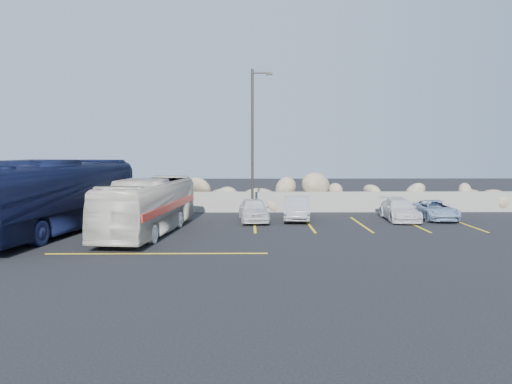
{
  "coord_description": "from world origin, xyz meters",
  "views": [
    {
      "loc": [
        2.36,
        -17.52,
        3.78
      ],
      "look_at": [
        2.63,
        4.0,
        1.9
      ],
      "focal_mm": 35.0,
      "sensor_mm": 36.0,
      "label": 1
    }
  ],
  "objects_px": {
    "lamppost": "(253,139)",
    "tour_coach": "(53,196)",
    "car_b": "(297,209)",
    "vintage_bus": "(149,206)",
    "car_c": "(400,210)",
    "car_a": "(254,210)",
    "car_d": "(435,210)"
  },
  "relations": [
    {
      "from": "lamppost",
      "to": "tour_coach",
      "type": "xyz_separation_m",
      "value": [
        -9.05,
        -4.59,
        -2.65
      ]
    },
    {
      "from": "car_b",
      "to": "tour_coach",
      "type": "bearing_deg",
      "value": -157.0
    },
    {
      "from": "vintage_bus",
      "to": "car_c",
      "type": "distance_m",
      "value": 13.0
    },
    {
      "from": "vintage_bus",
      "to": "car_c",
      "type": "relative_size",
      "value": 2.31
    },
    {
      "from": "car_a",
      "to": "car_b",
      "type": "xyz_separation_m",
      "value": [
        2.28,
        0.49,
        0.0
      ]
    },
    {
      "from": "car_a",
      "to": "tour_coach",
      "type": "bearing_deg",
      "value": -164.44
    },
    {
      "from": "car_a",
      "to": "car_d",
      "type": "bearing_deg",
      "value": -0.25
    },
    {
      "from": "lamppost",
      "to": "vintage_bus",
      "type": "bearing_deg",
      "value": -133.51
    },
    {
      "from": "vintage_bus",
      "to": "car_a",
      "type": "bearing_deg",
      "value": 43.8
    },
    {
      "from": "lamppost",
      "to": "car_b",
      "type": "bearing_deg",
      "value": -21.37
    },
    {
      "from": "lamppost",
      "to": "car_b",
      "type": "xyz_separation_m",
      "value": [
        2.28,
        -0.89,
        -3.68
      ]
    },
    {
      "from": "car_a",
      "to": "car_d",
      "type": "xyz_separation_m",
      "value": [
        9.71,
        0.63,
        -0.1
      ]
    },
    {
      "from": "car_b",
      "to": "car_d",
      "type": "distance_m",
      "value": 7.43
    },
    {
      "from": "tour_coach",
      "to": "lamppost",
      "type": "bearing_deg",
      "value": 36.23
    },
    {
      "from": "car_b",
      "to": "car_d",
      "type": "height_order",
      "value": "car_b"
    },
    {
      "from": "vintage_bus",
      "to": "car_b",
      "type": "relative_size",
      "value": 2.37
    },
    {
      "from": "car_b",
      "to": "car_a",
      "type": "bearing_deg",
      "value": -162.86
    },
    {
      "from": "car_a",
      "to": "car_d",
      "type": "relative_size",
      "value": 0.98
    },
    {
      "from": "car_a",
      "to": "vintage_bus",
      "type": "bearing_deg",
      "value": -146.79
    },
    {
      "from": "car_b",
      "to": "car_c",
      "type": "distance_m",
      "value": 5.41
    },
    {
      "from": "car_a",
      "to": "car_b",
      "type": "height_order",
      "value": "car_b"
    },
    {
      "from": "car_a",
      "to": "car_b",
      "type": "bearing_deg",
      "value": 8.28
    },
    {
      "from": "vintage_bus",
      "to": "car_d",
      "type": "bearing_deg",
      "value": 22.86
    },
    {
      "from": "car_a",
      "to": "car_b",
      "type": "relative_size",
      "value": 0.96
    },
    {
      "from": "car_d",
      "to": "car_c",
      "type": "bearing_deg",
      "value": -170.2
    },
    {
      "from": "vintage_bus",
      "to": "car_d",
      "type": "relative_size",
      "value": 2.41
    },
    {
      "from": "lamppost",
      "to": "car_d",
      "type": "xyz_separation_m",
      "value": [
        9.71,
        -0.76,
        -3.79
      ]
    },
    {
      "from": "lamppost",
      "to": "car_c",
      "type": "bearing_deg",
      "value": -8.02
    },
    {
      "from": "tour_coach",
      "to": "car_c",
      "type": "xyz_separation_m",
      "value": [
        16.74,
        3.51,
        -1.09
      ]
    },
    {
      "from": "tour_coach",
      "to": "car_a",
      "type": "bearing_deg",
      "value": 28.82
    },
    {
      "from": "vintage_bus",
      "to": "car_b",
      "type": "distance_m",
      "value": 8.1
    },
    {
      "from": "car_b",
      "to": "car_c",
      "type": "relative_size",
      "value": 0.97
    }
  ]
}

